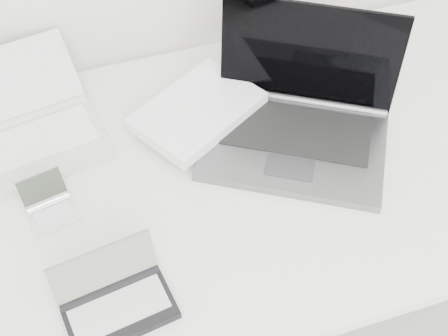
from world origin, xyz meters
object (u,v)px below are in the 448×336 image
object	(u,v)px
netbook_open_white	(33,128)
desk	(231,182)
laptop_large	(267,116)
palmtop_charcoal	(116,301)

from	to	relation	value
netbook_open_white	desk	bearing A→B (deg)	-39.59
desk	laptop_large	xyz separation A→B (m)	(0.11, 0.08, 0.09)
palmtop_charcoal	desk	bearing A→B (deg)	30.75
netbook_open_white	palmtop_charcoal	distance (m)	0.47
laptop_large	desk	bearing A→B (deg)	-112.40
netbook_open_white	palmtop_charcoal	size ratio (longest dim) A/B	1.80
netbook_open_white	palmtop_charcoal	bearing A→B (deg)	-88.92
laptop_large	palmtop_charcoal	world-z (taller)	laptop_large
laptop_large	netbook_open_white	world-z (taller)	laptop_large
laptop_large	palmtop_charcoal	size ratio (longest dim) A/B	2.83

